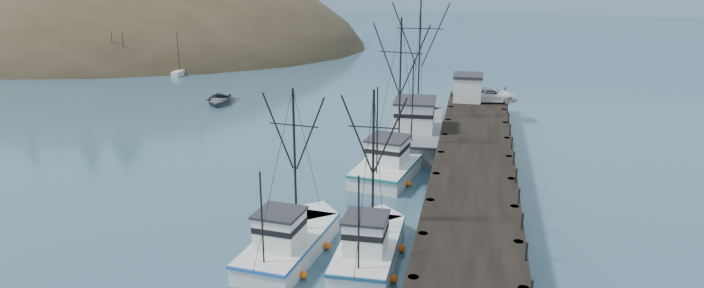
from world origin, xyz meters
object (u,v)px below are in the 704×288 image
trawler_far (394,161)px  trawler_mid (291,241)px  pickup_truck (493,95)px  work_vessel (416,129)px  motorboat (219,103)px  pier (474,158)px  pier_shed (468,87)px  trawler_near (370,246)px

trawler_far → trawler_mid: bearing=-104.1°
trawler_far → pickup_truck: size_ratio=2.40×
trawler_far → work_vessel: (0.90, 8.18, 0.41)m
trawler_far → pickup_truck: bearing=65.9°
trawler_far → motorboat: (-23.18, 19.01, -0.82)m
pier → motorboat: pier is taller
pier → trawler_far: trawler_far is taller
trawler_mid → pier_shed: size_ratio=3.17×
trawler_near → pickup_truck: (7.15, 32.87, 1.91)m
trawler_far → pier_shed: 18.47m
pier_shed → motorboat: size_ratio=0.55×
work_vessel → pier: bearing=-57.8°
trawler_mid → motorboat: size_ratio=1.76×
trawler_near → motorboat: 41.86m
pier_shed → trawler_far: bearing=-106.7°
trawler_far → work_vessel: bearing=83.7°
pier → work_vessel: (-5.45, 8.67, -0.46)m
trawler_mid → trawler_far: size_ratio=0.81×
trawler_near → pier_shed: size_ratio=3.19×
pier → pickup_truck: size_ratio=8.41×
work_vessel → pier_shed: bearing=64.9°
pier_shed → pickup_truck: 2.68m
trawler_near → trawler_far: trawler_far is taller
trawler_far → pier_shed: trawler_far is taller
work_vessel → pier_shed: (4.37, 9.33, 2.19)m
trawler_near → pier_shed: 33.29m
trawler_mid → motorboat: bearing=119.0°
pickup_truck → trawler_far: bearing=149.7°
trawler_far → pier_shed: (5.26, 17.51, 2.60)m
pier → pickup_truck: (1.50, 18.00, 1.04)m
work_vessel → pickup_truck: 11.73m
work_vessel → motorboat: (-24.07, 10.83, -1.23)m
pier_shed → pickup_truck: bearing=0.0°
work_vessel → pickup_truck: (6.95, 9.33, 1.50)m
pier → motorboat: 35.42m
trawler_near → trawler_far: size_ratio=0.81×
work_vessel → trawler_near: bearing=-90.5°
work_vessel → trawler_far: bearing=-96.3°
pier → trawler_near: 15.93m
trawler_near → trawler_far: bearing=92.6°
pier_shed → trawler_near: bearing=-97.9°
motorboat → pier_shed: bearing=-15.7°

